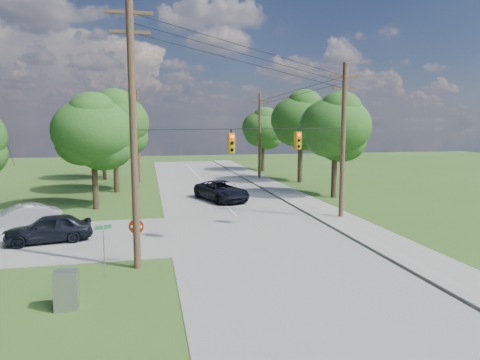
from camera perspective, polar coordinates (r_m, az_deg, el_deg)
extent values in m
plane|color=#36571D|center=(20.28, -0.15, -11.09)|extent=(140.00, 140.00, 0.00)
cube|color=gray|center=(25.38, 1.93, -7.24)|extent=(10.00, 100.00, 0.03)
cube|color=#A2A198|center=(27.73, 15.56, -6.14)|extent=(2.60, 100.00, 0.12)
cylinder|color=brown|center=(19.21, -14.03, 5.89)|extent=(0.32, 0.32, 12.00)
cube|color=brown|center=(19.76, -14.52, 20.83)|extent=(2.00, 0.12, 0.14)
cube|color=brown|center=(19.59, -14.44, 18.56)|extent=(1.70, 0.12, 0.14)
cylinder|color=brown|center=(29.77, 13.56, 4.94)|extent=(0.32, 0.32, 10.50)
cube|color=brown|center=(29.91, 13.83, 13.29)|extent=(2.00, 0.12, 0.14)
cube|color=brown|center=(29.84, 13.78, 11.77)|extent=(1.70, 0.12, 0.14)
cylinder|color=brown|center=(50.50, 2.63, 5.81)|extent=(0.32, 0.32, 10.00)
cube|color=brown|center=(50.55, 2.66, 10.46)|extent=(2.00, 0.12, 0.14)
cylinder|color=brown|center=(48.83, -13.42, 5.56)|extent=(0.32, 0.32, 10.00)
cube|color=brown|center=(48.88, -13.57, 10.37)|extent=(2.00, 0.12, 0.14)
cylinder|color=black|center=(24.13, 2.88, 16.75)|extent=(13.52, 7.63, 1.53)
cylinder|color=black|center=(24.07, 2.88, 15.81)|extent=(13.52, 7.63, 1.53)
cylinder|color=black|center=(24.01, 2.87, 14.86)|extent=(13.52, 7.63, 1.53)
cylinder|color=black|center=(40.05, 6.78, 11.57)|extent=(0.03, 22.00, 0.53)
cylinder|color=black|center=(34.20, -13.83, 13.38)|extent=(0.43, 29.60, 2.03)
cylinder|color=black|center=(40.02, 6.77, 10.99)|extent=(0.03, 22.00, 0.53)
cylinder|color=black|center=(34.16, -13.81, 12.71)|extent=(0.43, 29.60, 2.03)
cylinder|color=black|center=(23.81, 2.82, 6.85)|extent=(13.52, 7.63, 0.04)
cube|color=#C9950B|center=(22.25, -1.12, 4.94)|extent=(0.32, 0.22, 1.05)
sphere|color=#FF0C05|center=(22.10, -1.06, 5.83)|extent=(0.17, 0.17, 0.17)
cube|color=#C9950B|center=(22.49, -1.24, 4.97)|extent=(0.32, 0.22, 1.05)
sphere|color=#FF0C05|center=(22.61, -1.31, 5.87)|extent=(0.17, 0.17, 0.17)
cube|color=#C9950B|center=(25.98, 7.79, 5.24)|extent=(0.32, 0.22, 1.05)
sphere|color=#FF0C05|center=(25.84, 7.91, 6.00)|extent=(0.17, 0.17, 0.17)
cube|color=#C9950B|center=(26.20, 7.61, 5.26)|extent=(0.32, 0.22, 1.05)
sphere|color=#FF0C05|center=(26.32, 7.52, 6.03)|extent=(0.17, 0.17, 0.17)
cylinder|color=#403120|center=(34.38, -18.73, -1.09)|extent=(0.45, 0.45, 3.15)
ellipsoid|color=#1E5118|center=(34.04, -19.04, 6.20)|extent=(6.00, 6.00, 4.92)
cylinder|color=#403120|center=(42.17, -16.19, 0.77)|extent=(0.50, 0.50, 3.50)
ellipsoid|color=#1E5118|center=(41.91, -16.43, 7.37)|extent=(6.40, 6.40, 5.25)
cylinder|color=#403120|center=(52.26, -17.63, 1.86)|extent=(0.48, 0.47, 3.32)
ellipsoid|color=#1E5118|center=(52.04, -17.83, 6.91)|extent=(6.00, 6.00, 4.92)
cylinder|color=#403120|center=(38.61, 12.41, 0.16)|extent=(0.48, 0.48, 3.32)
ellipsoid|color=#1E5118|center=(38.31, 12.60, 7.02)|extent=(6.20, 6.20, 5.08)
cylinder|color=#403120|center=(47.97, 8.00, 1.87)|extent=(0.52, 0.52, 3.67)
ellipsoid|color=#1E5118|center=(47.75, 8.11, 7.97)|extent=(6.60, 6.60, 5.41)
cylinder|color=#403120|center=(59.08, 3.07, 2.72)|extent=(0.45, 0.45, 3.15)
ellipsoid|color=#1E5118|center=(58.88, 3.10, 6.96)|extent=(5.80, 5.80, 4.76)
imported|color=black|center=(25.75, -24.12, -5.89)|extent=(4.74, 2.63, 1.53)
imported|color=silver|center=(29.37, -27.26, -4.49)|extent=(4.86, 3.25, 1.52)
imported|color=black|center=(36.15, -2.48, -1.45)|extent=(4.56, 6.50, 1.65)
cube|color=gray|center=(16.54, -22.16, -13.45)|extent=(0.78, 0.57, 1.41)
cylinder|color=gray|center=(20.54, -13.61, -8.07)|extent=(0.06, 0.06, 2.05)
cylinder|color=#A71D0B|center=(20.36, -13.67, -6.05)|extent=(0.70, 0.19, 0.71)
cube|color=white|center=(20.33, -13.68, -6.07)|extent=(0.51, 0.15, 0.12)
cylinder|color=gray|center=(18.94, -17.66, -9.15)|extent=(0.06, 0.06, 2.31)
cube|color=#166235|center=(18.67, -17.79, -6.02)|extent=(0.65, 0.29, 0.17)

